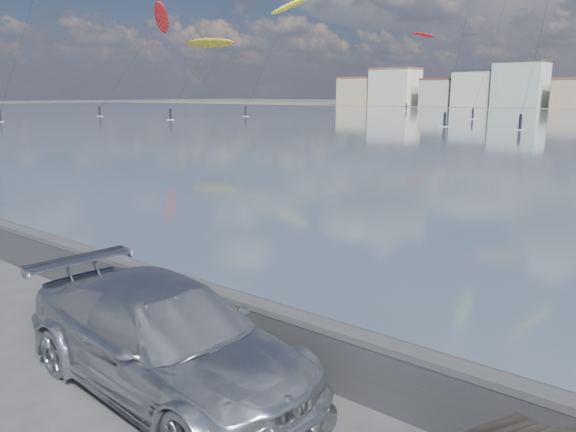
% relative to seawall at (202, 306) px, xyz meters
% --- Properties ---
extents(ground, '(700.00, 700.00, 0.00)m').
position_rel_seawall_xyz_m(ground, '(0.00, -2.70, -0.58)').
color(ground, '#333335').
rests_on(ground, ground).
extents(seawall, '(400.00, 0.36, 1.08)m').
position_rel_seawall_xyz_m(seawall, '(0.00, 0.00, 0.00)').
color(seawall, '#28282B').
rests_on(seawall, ground).
extents(car_silver, '(5.74, 2.65, 1.62)m').
position_rel_seawall_xyz_m(car_silver, '(1.03, -1.63, 0.23)').
color(car_silver, '#BABDC1').
rests_on(car_silver, ground).
extents(kitesurfer_1, '(7.89, 16.33, 21.53)m').
position_rel_seawall_xyz_m(kitesurfer_1, '(-65.42, 140.94, 19.07)').
color(kitesurfer_1, red).
rests_on(kitesurfer_1, ground).
extents(kitesurfer_4, '(8.67, 17.41, 22.65)m').
position_rel_seawall_xyz_m(kitesurfer_4, '(-88.56, 70.03, 18.70)').
color(kitesurfer_4, red).
rests_on(kitesurfer_4, ground).
extents(kitesurfer_5, '(10.58, 14.36, 14.61)m').
position_rel_seawall_xyz_m(kitesurfer_5, '(-71.45, 67.34, 12.77)').
color(kitesurfer_5, '#BF8C19').
rests_on(kitesurfer_5, ground).
extents(kitesurfer_6, '(8.22, 14.01, 24.02)m').
position_rel_seawall_xyz_m(kitesurfer_6, '(-66.13, 84.37, 20.66)').
color(kitesurfer_6, yellow).
rests_on(kitesurfer_6, ground).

